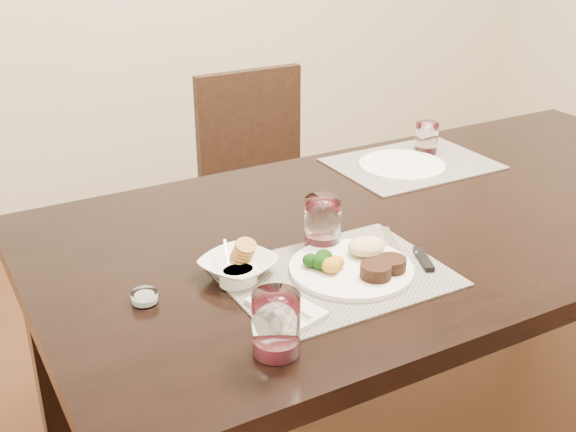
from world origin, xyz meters
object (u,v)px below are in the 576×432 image
dinner_plate (357,264)px  cracker_bowl (238,265)px  wine_glass_near (323,224)px  chair_far (263,181)px  steak_knife (416,254)px  far_plate (402,165)px

dinner_plate → cracker_bowl: (-0.23, 0.11, 0.01)m
wine_glass_near → chair_far: bearing=70.4°
chair_far → cracker_bowl: (-0.58, -1.01, 0.27)m
cracker_bowl → chair_far: bearing=60.2°
chair_far → cracker_bowl: size_ratio=4.56×
wine_glass_near → steak_knife: bearing=-45.5°
dinner_plate → far_plate: size_ratio=1.05×
chair_far → cracker_bowl: chair_far is taller
wine_glass_near → far_plate: wine_glass_near is taller
far_plate → steak_knife: bearing=-124.3°
chair_far → steak_knife: 1.17m
chair_far → steak_knife: size_ratio=3.82×
far_plate → cracker_bowl: bearing=-153.5°
wine_glass_near → cracker_bowl: bearing=-172.1°
cracker_bowl → wine_glass_near: wine_glass_near is taller
steak_knife → far_plate: 0.57m
chair_far → wine_glass_near: size_ratio=7.85×
chair_far → cracker_bowl: bearing=-119.8°
steak_knife → wine_glass_near: 0.22m
dinner_plate → steak_knife: (0.15, -0.01, -0.01)m
steak_knife → cracker_bowl: size_ratio=1.20×
steak_knife → far_plate: size_ratio=0.93×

